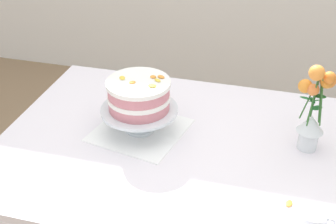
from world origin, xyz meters
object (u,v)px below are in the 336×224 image
(flower_vase, at_px, (314,109))
(teacup, at_px, (313,223))
(cake_stand, at_px, (139,112))
(dining_table, at_px, (186,168))
(layer_cake, at_px, (139,95))

(flower_vase, distance_m, teacup, 0.43)
(teacup, bearing_deg, flower_vase, 92.73)
(cake_stand, xyz_separation_m, flower_vase, (0.62, 0.05, 0.08))
(dining_table, xyz_separation_m, flower_vase, (0.42, 0.12, 0.26))
(cake_stand, xyz_separation_m, teacup, (0.64, -0.36, -0.06))
(dining_table, relative_size, layer_cake, 5.93)
(dining_table, relative_size, cake_stand, 4.83)
(dining_table, xyz_separation_m, layer_cake, (-0.20, 0.07, 0.25))
(flower_vase, bearing_deg, teacup, -87.27)
(cake_stand, relative_size, flower_vase, 0.84)
(dining_table, height_order, cake_stand, cake_stand)
(layer_cake, height_order, teacup, layer_cake)
(dining_table, bearing_deg, cake_stand, 161.58)
(layer_cake, bearing_deg, cake_stand, -157.15)
(layer_cake, distance_m, teacup, 0.74)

